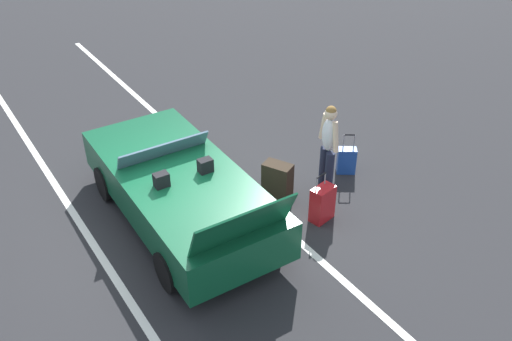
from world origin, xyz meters
The scene contains 8 objects.
ground_plane centered at (0.00, 0.00, 0.00)m, with size 80.00×80.00×0.00m, color #28282B.
lot_line_near centered at (0.00, -1.26, 0.00)m, with size 18.00×0.12×0.01m, color silver.
lot_line_mid centered at (0.00, 1.44, 0.00)m, with size 18.00×0.12×0.01m, color silver.
convertible_car centered at (0.20, 0.00, 0.59)m, with size 4.22×1.92×1.52m.
suitcase_large_black centered at (-0.43, -1.60, 0.37)m, with size 0.55×0.47×0.74m.
suitcase_medium_bright centered at (-1.25, -1.91, 0.31)m, with size 0.32×0.44×0.84m.
suitcase_small_carryon centered at (-0.41, -3.18, 0.25)m, with size 0.36×0.39×0.84m.
traveler_person centered at (-0.64, -2.49, 0.93)m, with size 0.61×0.28×1.65m.
Camera 1 is at (-6.59, 2.97, 5.66)m, focal length 38.61 mm.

